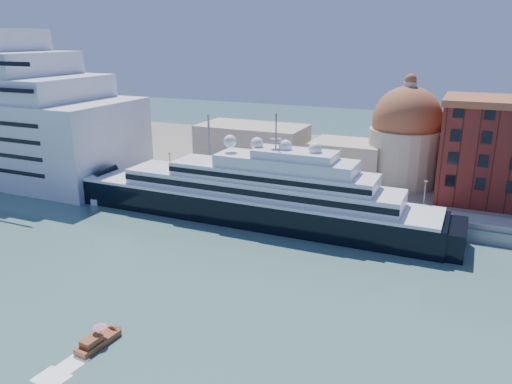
% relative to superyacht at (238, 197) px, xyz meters
% --- Properties ---
extents(ground, '(400.00, 400.00, 0.00)m').
position_rel_superyacht_xyz_m(ground, '(7.66, -23.00, -4.73)').
color(ground, '#355C56').
rests_on(ground, ground).
extents(quay, '(180.00, 10.00, 2.50)m').
position_rel_superyacht_xyz_m(quay, '(7.66, 11.00, -3.48)').
color(quay, gray).
rests_on(quay, ground).
extents(land, '(260.00, 72.00, 2.00)m').
position_rel_superyacht_xyz_m(land, '(7.66, 52.00, -3.73)').
color(land, slate).
rests_on(land, ground).
extents(quay_fence, '(180.00, 0.10, 1.20)m').
position_rel_superyacht_xyz_m(quay_fence, '(7.66, 6.50, -1.63)').
color(quay_fence, slate).
rests_on(quay_fence, quay).
extents(superyacht, '(91.63, 12.70, 27.39)m').
position_rel_superyacht_xyz_m(superyacht, '(0.00, 0.00, 0.00)').
color(superyacht, black).
rests_on(superyacht, ground).
extents(service_barge, '(12.56, 6.84, 2.69)m').
position_rel_superyacht_xyz_m(service_barge, '(-29.73, -3.17, -3.95)').
color(service_barge, white).
rests_on(service_barge, ground).
extents(water_taxi, '(2.64, 6.47, 3.00)m').
position_rel_superyacht_xyz_m(water_taxi, '(4.18, -50.02, -4.01)').
color(water_taxi, brown).
rests_on(water_taxi, ground).
extents(church, '(66.00, 18.00, 25.50)m').
position_rel_superyacht_xyz_m(church, '(14.05, 34.72, 6.18)').
color(church, beige).
rests_on(church, land).
extents(lamp_posts, '(120.80, 2.40, 18.00)m').
position_rel_superyacht_xyz_m(lamp_posts, '(-5.01, 9.27, 5.11)').
color(lamp_posts, slate).
rests_on(lamp_posts, quay).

